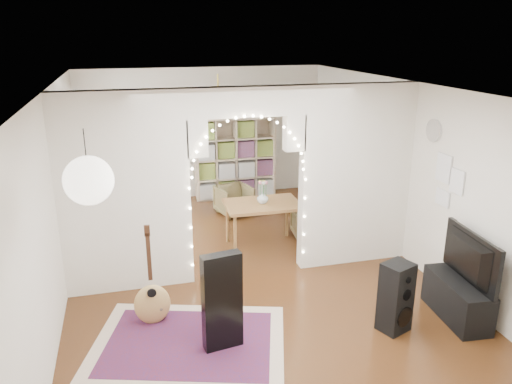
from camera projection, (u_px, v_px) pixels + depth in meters
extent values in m
plane|color=black|center=(247.00, 272.00, 7.36)|extent=(7.50, 7.50, 0.00)
cube|color=white|center=(246.00, 86.00, 6.52)|extent=(5.00, 7.50, 0.02)
cube|color=silver|center=(203.00, 134.00, 10.39)|extent=(5.00, 0.02, 2.70)
cube|color=silver|center=(376.00, 336.00, 3.49)|extent=(5.00, 0.02, 2.70)
cube|color=silver|center=(56.00, 200.00, 6.33)|extent=(0.02, 7.50, 2.70)
cube|color=silver|center=(407.00, 172.00, 7.56)|extent=(0.02, 7.50, 2.70)
cube|color=silver|center=(125.00, 194.00, 6.53)|extent=(1.70, 0.20, 2.70)
cube|color=silver|center=(355.00, 176.00, 7.35)|extent=(1.70, 0.20, 2.70)
cube|color=silver|center=(246.00, 102.00, 6.59)|extent=(1.60, 0.20, 0.40)
cube|color=white|center=(69.00, 155.00, 7.94)|extent=(0.04, 1.20, 1.40)
cylinder|color=white|center=(434.00, 131.00, 6.77)|extent=(0.03, 0.31, 0.31)
sphere|color=white|center=(89.00, 180.00, 3.99)|extent=(0.40, 0.40, 0.40)
cube|color=maroon|center=(189.00, 343.00, 5.67)|extent=(2.54, 2.19, 0.02)
cube|color=black|center=(222.00, 302.00, 5.44)|extent=(0.45, 0.21, 1.14)
ellipsoid|color=#B48C48|center=(151.00, 290.00, 5.93)|extent=(0.44, 0.17, 0.52)
cube|color=black|center=(149.00, 257.00, 5.79)|extent=(0.05, 0.03, 0.60)
cube|color=black|center=(147.00, 231.00, 5.69)|extent=(0.07, 0.04, 0.13)
ellipsoid|color=brown|center=(160.00, 309.00, 6.17)|extent=(0.21, 0.31, 0.21)
sphere|color=brown|center=(160.00, 307.00, 6.02)|extent=(0.13, 0.13, 0.13)
cone|color=brown|center=(157.00, 303.00, 5.99)|extent=(0.04, 0.04, 0.04)
cone|color=brown|center=(162.00, 302.00, 6.00)|extent=(0.04, 0.04, 0.04)
cylinder|color=brown|center=(161.00, 308.00, 6.34)|extent=(0.04, 0.20, 0.07)
cube|color=black|center=(396.00, 297.00, 5.82)|extent=(0.42, 0.39, 0.86)
cylinder|color=black|center=(405.00, 317.00, 5.77)|extent=(0.24, 0.11, 0.25)
cylinder|color=black|center=(407.00, 295.00, 5.68)|extent=(0.13, 0.07, 0.13)
cylinder|color=black|center=(408.00, 280.00, 5.62)|extent=(0.08, 0.05, 0.08)
cube|color=black|center=(457.00, 299.00, 6.12)|extent=(0.48, 1.03, 0.50)
imported|color=black|center=(463.00, 258.00, 5.95)|extent=(0.23, 1.08, 0.62)
cube|color=tan|center=(235.00, 158.00, 10.46)|extent=(1.70, 0.54, 1.71)
cube|color=brown|center=(263.00, 205.00, 8.01)|extent=(1.21, 0.82, 0.05)
cylinder|color=brown|center=(235.00, 237.00, 7.71)|extent=(0.05, 0.05, 0.70)
cylinder|color=brown|center=(299.00, 231.00, 7.95)|extent=(0.05, 0.05, 0.70)
cylinder|color=brown|center=(227.00, 222.00, 8.30)|extent=(0.05, 0.05, 0.70)
cylinder|color=brown|center=(287.00, 217.00, 8.54)|extent=(0.05, 0.05, 0.70)
imported|color=silver|center=(263.00, 197.00, 7.97)|extent=(0.19, 0.19, 0.19)
imported|color=brown|center=(234.00, 200.00, 9.60)|extent=(0.75, 0.77, 0.57)
imported|color=brown|center=(307.00, 224.00, 8.57)|extent=(0.54, 0.56, 0.46)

